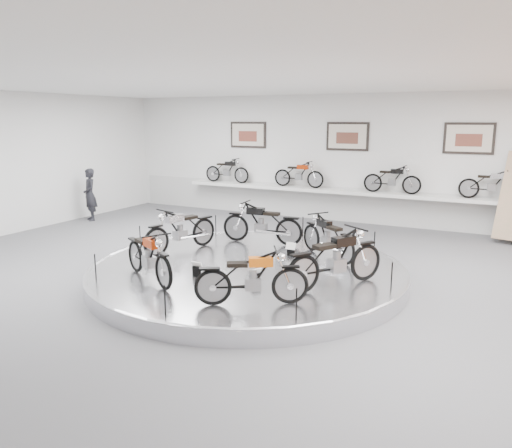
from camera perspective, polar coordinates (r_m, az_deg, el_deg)
The scene contains 21 objects.
floor at distance 10.07m, azimuth -1.80°, elevation -6.81°, with size 16.00×16.00×0.00m, color #545457.
ceiling at distance 9.56m, azimuth -1.96°, elevation 16.52°, with size 16.00×16.00×0.00m, color white.
wall_back at distance 16.07m, azimuth 10.35°, elevation 7.33°, with size 16.00×16.00×0.00m, color silver.
dado_band at distance 16.23m, azimuth 10.14°, elevation 2.22°, with size 15.68×0.04×1.10m, color #BCBCBA.
display_platform at distance 10.27m, azimuth -1.00°, elevation -5.54°, with size 6.40×6.40×0.30m, color silver.
platform_rim at distance 10.23m, azimuth -1.00°, elevation -4.90°, with size 6.40×6.40×0.10m, color #B2B2BA.
shelf at distance 15.89m, azimuth 9.90°, elevation 3.67°, with size 11.00×0.55×0.10m, color silver.
poster_left at distance 17.33m, azimuth -0.92°, elevation 10.15°, with size 1.35×0.06×0.88m, color beige.
poster_center at distance 15.99m, azimuth 10.40°, elevation 9.82°, with size 1.35×0.06×0.88m, color beige.
poster_right at distance 15.36m, azimuth 23.15°, elevation 8.99°, with size 1.35×0.06×0.88m, color beige.
shelf_bike_a at distance 17.53m, azimuth -3.34°, elevation 5.95°, with size 1.22×0.42×0.73m, color black, non-canonical shape.
shelf_bike_b at distance 16.34m, azimuth 4.90°, elevation 5.49°, with size 1.22×0.42×0.73m, color #962606, non-canonical shape.
shelf_bike_c at distance 15.47m, azimuth 15.28°, elevation 4.75°, with size 1.22×0.42×0.73m, color black, non-canonical shape.
shelf_bike_d at distance 15.16m, azimuth 25.32°, elevation 3.89°, with size 1.22×0.42×0.73m, color silver, non-canonical shape.
bike_a at distance 10.82m, azimuth 8.21°, elevation -1.42°, with size 1.56×0.55×0.92m, color black, non-canonical shape.
bike_b at distance 11.89m, azimuth 0.68°, elevation 0.12°, with size 1.70×0.60×1.00m, color black, non-canonical shape.
bike_c at distance 11.31m, azimuth -8.60°, elevation -0.63°, with size 1.70×0.60×1.00m, color silver, non-canonical shape.
bike_d at distance 9.37m, azimuth -12.19°, elevation -3.54°, with size 1.62×0.57×0.95m, color #962606, non-canonical shape.
bike_e at distance 7.99m, azimuth -0.51°, elevation -6.12°, with size 1.56×0.55×0.92m, color #C8570D, non-canonical shape.
bike_f at distance 8.91m, azimuth 9.10°, elevation -3.91°, with size 1.78×0.63×1.05m, color black, non-canonical shape.
visitor at distance 16.97m, azimuth -18.45°, elevation 3.20°, with size 0.61×0.40×1.68m, color black.
Camera 1 is at (4.60, -8.35, 3.23)m, focal length 35.00 mm.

